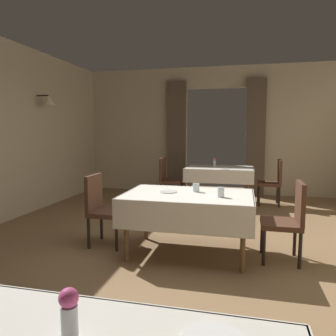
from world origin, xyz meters
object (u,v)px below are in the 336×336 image
object	(u,v)px
glass_mid_c	(196,188)
glass_mid_a	(221,192)
dining_table_far	(219,172)
plate_mid_b	(168,192)
chair_mid_right	(288,218)
chair_mid_left	(102,206)
plate_far_b	(225,169)
flower_vase_near	(69,315)
dining_table_mid	(188,202)
flower_vase_far	(214,162)
chair_far_right	(273,180)
chair_far_left	(168,178)

from	to	relation	value
glass_mid_c	glass_mid_a	bearing A→B (deg)	-38.68
glass_mid_a	dining_table_far	bearing A→B (deg)	94.48
plate_mid_b	glass_mid_c	size ratio (longest dim) A/B	2.06
chair_mid_right	plate_mid_b	size ratio (longest dim) A/B	4.30
chair_mid_left	plate_far_b	distance (m)	2.96
dining_table_far	flower_vase_near	size ratio (longest dim) A/B	6.53
dining_table_mid	glass_mid_a	world-z (taller)	glass_mid_a
chair_mid_left	flower_vase_far	size ratio (longest dim) A/B	4.88
chair_far_right	plate_far_b	xyz separation A→B (m)	(-0.94, -0.32, 0.24)
plate_far_b	dining_table_far	bearing A→B (deg)	115.09
chair_mid_right	chair_mid_left	world-z (taller)	same
chair_mid_left	glass_mid_a	world-z (taller)	chair_mid_left
plate_mid_b	flower_vase_far	world-z (taller)	flower_vase_far
chair_far_right	glass_mid_c	world-z (taller)	chair_far_right
chair_mid_right	chair_far_right	bearing A→B (deg)	88.55
chair_mid_right	dining_table_far	bearing A→B (deg)	109.17
chair_mid_right	flower_vase_far	distance (m)	3.17
chair_far_left	flower_vase_near	world-z (taller)	flower_vase_near
dining_table_mid	plate_mid_b	bearing A→B (deg)	173.54
dining_table_mid	flower_vase_near	distance (m)	2.82
chair_mid_right	flower_vase_near	distance (m)	3.08
glass_mid_c	flower_vase_far	world-z (taller)	flower_vase_far
chair_far_left	flower_vase_far	distance (m)	1.03
dining_table_far	flower_vase_near	bearing A→B (deg)	-90.99
dining_table_mid	chair_mid_left	bearing A→B (deg)	176.88
chair_mid_right	plate_mid_b	xyz separation A→B (m)	(-1.41, -0.01, 0.24)
chair_far_left	plate_mid_b	size ratio (longest dim) A/B	4.30
chair_mid_left	plate_mid_b	distance (m)	0.93
chair_far_left	chair_mid_left	bearing A→B (deg)	-95.02
plate_mid_b	plate_far_b	world-z (taller)	same
dining_table_far	glass_mid_a	world-z (taller)	glass_mid_a
flower_vase_far	plate_far_b	world-z (taller)	flower_vase_far
plate_far_b	plate_mid_b	bearing A→B (deg)	-101.82
chair_mid_right	chair_far_left	distance (m)	3.45
dining_table_mid	chair_mid_left	xyz separation A→B (m)	(-1.16, 0.06, -0.14)
chair_mid_left	plate_far_b	xyz separation A→B (m)	(1.44, 2.57, 0.24)
chair_far_right	flower_vase_far	xyz separation A→B (m)	(-1.19, 0.04, 0.34)
chair_mid_right	glass_mid_c	world-z (taller)	chair_mid_right
dining_table_mid	flower_vase_far	distance (m)	3.00
glass_mid_c	plate_far_b	xyz separation A→B (m)	(0.21, 2.50, -0.05)
chair_mid_right	chair_far_right	xyz separation A→B (m)	(0.07, 2.92, 0.00)
flower_vase_near	plate_mid_b	bearing A→B (deg)	96.34
glass_mid_c	flower_vase_near	bearing A→B (deg)	-90.30
glass_mid_a	chair_far_right	bearing A→B (deg)	74.83
dining_table_far	plate_mid_b	world-z (taller)	plate_mid_b
chair_far_left	plate_far_b	world-z (taller)	chair_far_left
chair_far_right	flower_vase_near	size ratio (longest dim) A/B	4.41
flower_vase_far	plate_far_b	bearing A→B (deg)	-55.43
chair_mid_right	plate_mid_b	world-z (taller)	chair_mid_right
chair_mid_left	plate_mid_b	world-z (taller)	chair_mid_left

